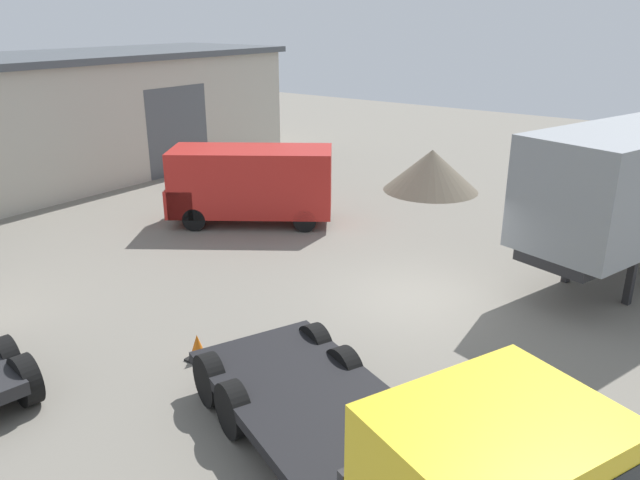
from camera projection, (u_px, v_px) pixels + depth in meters
name	position (u px, v px, depth m)	size (l,w,h in m)	color
ground_plane	(418.00, 299.00, 14.81)	(60.00, 60.00, 0.00)	slate
warehouse_building	(16.00, 124.00, 23.47)	(24.04, 6.70, 4.92)	#B7B2A3
delivery_van_red	(247.00, 183.00, 19.85)	(4.57, 5.37, 2.41)	red
flatbed_truck_yellow	(430.00, 474.00, 7.34)	(4.92, 7.33, 2.66)	yellow
gravel_pile	(431.00, 170.00, 23.64)	(3.61, 3.61, 1.58)	#665B4C
traffic_cone	(198.00, 348.00, 12.14)	(0.40, 0.40, 0.55)	black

